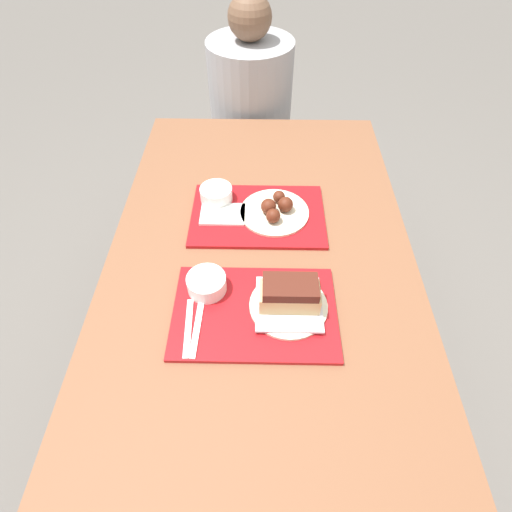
% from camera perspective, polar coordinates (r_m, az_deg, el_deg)
% --- Properties ---
extents(ground_plane, '(12.00, 12.00, 0.00)m').
position_cam_1_polar(ground_plane, '(1.80, 0.42, -17.10)').
color(ground_plane, '#605B56').
extents(picnic_table, '(0.91, 1.63, 0.75)m').
position_cam_1_polar(picnic_table, '(1.22, 0.59, -4.37)').
color(picnic_table, brown).
rests_on(picnic_table, ground_plane).
extents(picnic_bench_far, '(0.87, 0.28, 0.47)m').
position_cam_1_polar(picnic_bench_far, '(2.17, 0.86, 13.61)').
color(picnic_bench_far, brown).
rests_on(picnic_bench_far, ground_plane).
extents(tray_near, '(0.43, 0.29, 0.01)m').
position_cam_1_polar(tray_near, '(1.06, -0.23, -7.99)').
color(tray_near, '#B21419').
rests_on(tray_near, picnic_table).
extents(tray_far, '(0.43, 0.29, 0.01)m').
position_cam_1_polar(tray_far, '(1.30, 0.22, 5.84)').
color(tray_far, '#B21419').
rests_on(tray_far, picnic_table).
extents(bowl_coleslaw_near, '(0.11, 0.11, 0.05)m').
position_cam_1_polar(bowl_coleslaw_near, '(1.08, -7.12, -3.82)').
color(bowl_coleslaw_near, white).
rests_on(bowl_coleslaw_near, tray_near).
extents(brisket_sandwich_plate, '(0.21, 0.21, 0.10)m').
position_cam_1_polar(brisket_sandwich_plate, '(1.03, 4.73, -6.01)').
color(brisket_sandwich_plate, beige).
rests_on(brisket_sandwich_plate, tray_near).
extents(plastic_fork_near, '(0.03, 0.17, 0.00)m').
position_cam_1_polar(plastic_fork_near, '(1.03, -9.68, -10.06)').
color(plastic_fork_near, white).
rests_on(plastic_fork_near, tray_near).
extents(plastic_knife_near, '(0.02, 0.17, 0.00)m').
position_cam_1_polar(plastic_knife_near, '(1.03, -8.46, -10.11)').
color(plastic_knife_near, white).
rests_on(plastic_knife_near, tray_near).
extents(condiment_packet, '(0.04, 0.03, 0.01)m').
position_cam_1_polar(condiment_packet, '(1.09, 1.24, -4.86)').
color(condiment_packet, '#A59E93').
rests_on(condiment_packet, tray_near).
extents(bowl_coleslaw_far, '(0.11, 0.11, 0.05)m').
position_cam_1_polar(bowl_coleslaw_far, '(1.33, -5.74, 8.90)').
color(bowl_coleslaw_far, white).
rests_on(bowl_coleslaw_far, tray_far).
extents(wings_plate_far, '(0.22, 0.22, 0.06)m').
position_cam_1_polar(wings_plate_far, '(1.28, 2.76, 6.68)').
color(wings_plate_far, beige).
rests_on(wings_plate_far, tray_far).
extents(napkin_far, '(0.14, 0.10, 0.01)m').
position_cam_1_polar(napkin_far, '(1.29, -4.80, 5.98)').
color(napkin_far, white).
rests_on(napkin_far, tray_far).
extents(person_seated_across, '(0.38, 0.38, 0.70)m').
position_cam_1_polar(person_seated_across, '(1.98, -0.80, 22.08)').
color(person_seated_across, '#9E9EA3').
rests_on(person_seated_across, picnic_bench_far).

